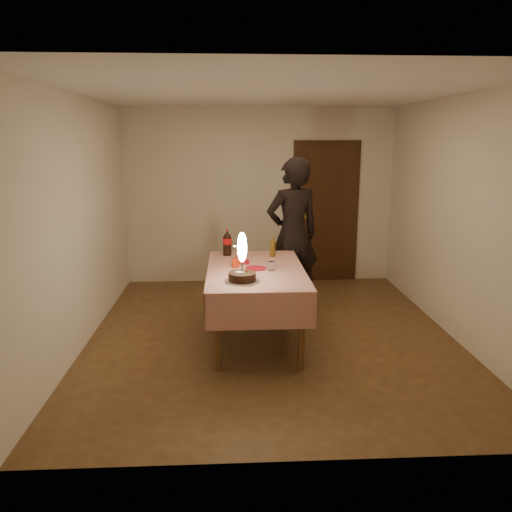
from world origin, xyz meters
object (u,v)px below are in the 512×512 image
amber_bottle_right (273,247)px  birthday_cake (242,269)px  red_cup (236,263)px  dining_table (256,278)px  photographer (293,235)px  clear_cup (271,266)px  red_plate (256,268)px  cola_bottle (227,242)px

amber_bottle_right → birthday_cake: bearing=-110.5°
birthday_cake → red_cup: size_ratio=4.81×
dining_table → photographer: 1.18m
red_cup → clear_cup: bearing=-19.8°
clear_cup → dining_table: bearing=157.5°
amber_bottle_right → photographer: 0.56m
red_plate → cola_bottle: (-0.31, 0.64, 0.15)m
birthday_cake → cola_bottle: bearing=97.5°
red_plate → photographer: 1.15m
red_cup → clear_cup: (0.37, -0.13, -0.01)m
red_cup → amber_bottle_right: size_ratio=0.39×
dining_table → clear_cup: bearing=-22.5°
clear_cup → photographer: photographer is taller
birthday_cake → red_plate: bearing=71.8°
amber_bottle_right → dining_table: bearing=-112.5°
dining_table → amber_bottle_right: 0.64m
dining_table → cola_bottle: size_ratio=5.42×
birthday_cake → cola_bottle: birthday_cake is taller
red_plate → cola_bottle: cola_bottle is taller
red_plate → red_cup: bearing=163.3°
dining_table → birthday_cake: 0.55m
dining_table → red_cup: (-0.21, 0.07, 0.16)m
clear_cup → photographer: size_ratio=0.05×
dining_table → cola_bottle: cola_bottle is taller
red_cup → photographer: 1.21m
red_cup → amber_bottle_right: 0.66m
birthday_cake → amber_bottle_right: birthday_cake is taller
red_cup → cola_bottle: size_ratio=0.31×
red_cup → photographer: photographer is taller
dining_table → birthday_cake: birthday_cake is taller
dining_table → red_plate: red_plate is taller
red_plate → clear_cup: size_ratio=2.44×
cola_bottle → amber_bottle_right: size_ratio=1.25×
dining_table → red_plate: (0.00, 0.00, 0.11)m
dining_table → photographer: size_ratio=0.89×
red_plate → red_cup: red_cup is taller
dining_table → cola_bottle: bearing=115.1°
red_cup → photographer: bearing=52.5°
cola_bottle → photographer: (0.82, 0.37, 0.01)m
dining_table → red_plate: size_ratio=7.82×
dining_table → clear_cup: (0.16, -0.07, 0.15)m
dining_table → photographer: photographer is taller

